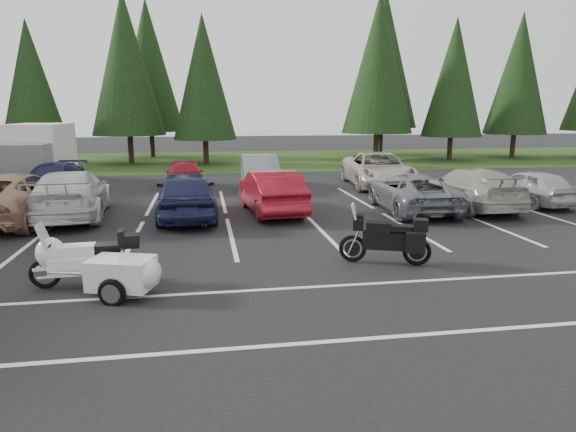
# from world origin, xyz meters

# --- Properties ---
(ground) EXTENTS (120.00, 120.00, 0.00)m
(ground) POSITION_xyz_m (0.00, 0.00, 0.00)
(ground) COLOR black
(ground) RESTS_ON ground
(grass_strip) EXTENTS (80.00, 16.00, 0.01)m
(grass_strip) POSITION_xyz_m (0.00, 24.00, 0.01)
(grass_strip) COLOR #243D13
(grass_strip) RESTS_ON ground
(lake_water) EXTENTS (70.00, 50.00, 0.02)m
(lake_water) POSITION_xyz_m (4.00, 55.00, 0.00)
(lake_water) COLOR gray
(lake_water) RESTS_ON ground
(box_truck) EXTENTS (2.40, 5.60, 2.90)m
(box_truck) POSITION_xyz_m (-8.00, 12.50, 1.45)
(box_truck) COLOR silver
(box_truck) RESTS_ON ground
(stall_markings) EXTENTS (32.00, 16.00, 0.01)m
(stall_markings) POSITION_xyz_m (0.00, 2.00, 0.00)
(stall_markings) COLOR silver
(stall_markings) RESTS_ON ground
(conifer_3) EXTENTS (3.87, 3.87, 9.02)m
(conifer_3) POSITION_xyz_m (-10.50, 21.40, 5.27)
(conifer_3) COLOR #332316
(conifer_3) RESTS_ON ground
(conifer_4) EXTENTS (4.80, 4.80, 11.17)m
(conifer_4) POSITION_xyz_m (-5.00, 22.90, 6.53)
(conifer_4) COLOR #332316
(conifer_4) RESTS_ON ground
(conifer_5) EXTENTS (4.14, 4.14, 9.63)m
(conifer_5) POSITION_xyz_m (0.00, 21.60, 5.63)
(conifer_5) COLOR #332316
(conifer_5) RESTS_ON ground
(conifer_6) EXTENTS (4.93, 4.93, 11.48)m
(conifer_6) POSITION_xyz_m (12.00, 22.10, 6.71)
(conifer_6) COLOR #332316
(conifer_6) RESTS_ON ground
(conifer_7) EXTENTS (4.27, 4.27, 9.94)m
(conifer_7) POSITION_xyz_m (17.50, 21.80, 5.81)
(conifer_7) COLOR #332316
(conifer_7) RESTS_ON ground
(conifer_8) EXTENTS (4.53, 4.53, 10.56)m
(conifer_8) POSITION_xyz_m (23.00, 22.60, 6.17)
(conifer_8) COLOR #332316
(conifer_8) RESTS_ON ground
(conifer_back_b) EXTENTS (4.97, 4.97, 11.58)m
(conifer_back_b) POSITION_xyz_m (-4.00, 27.50, 6.77)
(conifer_back_b) COLOR #332316
(conifer_back_b) RESTS_ON ground
(conifer_back_c) EXTENTS (5.50, 5.50, 12.81)m
(conifer_back_c) POSITION_xyz_m (14.00, 26.80, 7.49)
(conifer_back_c) COLOR #332316
(conifer_back_c) RESTS_ON ground
(car_near_2) EXTENTS (3.12, 5.92, 1.59)m
(car_near_2) POSITION_xyz_m (-6.27, 4.31, 0.79)
(car_near_2) COLOR #A67A60
(car_near_2) RESTS_ON ground
(car_near_3) EXTENTS (2.69, 5.63, 1.58)m
(car_near_3) POSITION_xyz_m (-4.59, 4.60, 0.79)
(car_near_3) COLOR silver
(car_near_3) RESTS_ON ground
(car_near_4) EXTENTS (2.08, 4.82, 1.62)m
(car_near_4) POSITION_xyz_m (-0.81, 3.84, 0.81)
(car_near_4) COLOR #1B2045
(car_near_4) RESTS_ON ground
(car_near_5) EXTENTS (2.01, 4.67, 1.50)m
(car_near_5) POSITION_xyz_m (2.08, 4.32, 0.75)
(car_near_5) COLOR maroon
(car_near_5) RESTS_ON ground
(car_near_6) EXTENTS (2.54, 4.99, 1.35)m
(car_near_6) POSITION_xyz_m (7.07, 3.81, 0.68)
(car_near_6) COLOR slate
(car_near_6) RESTS_ON ground
(car_near_7) EXTENTS (2.12, 5.13, 1.48)m
(car_near_7) POSITION_xyz_m (9.40, 4.00, 0.74)
(car_near_7) COLOR #A6A098
(car_near_7) RESTS_ON ground
(car_near_8) EXTENTS (1.98, 4.10, 1.35)m
(car_near_8) POSITION_xyz_m (12.06, 4.36, 0.67)
(car_near_8) COLOR #B1B1B6
(car_near_8) RESTS_ON ground
(car_far_1) EXTENTS (2.30, 4.74, 1.33)m
(car_far_1) POSITION_xyz_m (-6.52, 9.65, 0.66)
(car_far_1) COLOR #191940
(car_far_1) RESTS_ON ground
(car_far_2) EXTENTS (1.88, 4.10, 1.36)m
(car_far_2) POSITION_xyz_m (-1.06, 10.33, 0.68)
(car_far_2) COLOR maroon
(car_far_2) RESTS_ON ground
(car_far_3) EXTENTS (1.78, 4.70, 1.53)m
(car_far_3) POSITION_xyz_m (2.34, 10.03, 0.77)
(car_far_3) COLOR slate
(car_far_3) RESTS_ON ground
(car_far_4) EXTENTS (3.18, 5.98, 1.60)m
(car_far_4) POSITION_xyz_m (7.90, 9.84, 0.80)
(car_far_4) COLOR #BBB3AC
(car_far_4) RESTS_ON ground
(touring_motorcycle) EXTENTS (2.49, 0.94, 1.35)m
(touring_motorcycle) POSITION_xyz_m (-2.64, -2.62, 0.68)
(touring_motorcycle) COLOR white
(touring_motorcycle) RESTS_ON ground
(cargo_trailer) EXTENTS (1.89, 1.41, 0.78)m
(cargo_trailer) POSITION_xyz_m (-1.83, -3.42, 0.39)
(cargo_trailer) COLOR white
(cargo_trailer) RESTS_ON ground
(adventure_motorcycle) EXTENTS (2.48, 1.60, 1.43)m
(adventure_motorcycle) POSITION_xyz_m (3.89, -2.16, 0.71)
(adventure_motorcycle) COLOR black
(adventure_motorcycle) RESTS_ON ground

